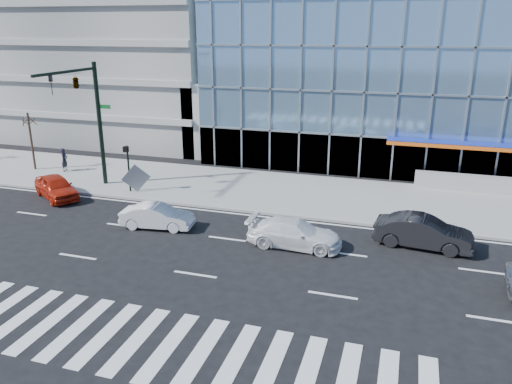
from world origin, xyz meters
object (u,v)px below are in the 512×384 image
Objects in this scene: red_sedan at (56,187)px; street_tree_near at (28,121)px; ped_signal_post at (128,161)px; white_sedan at (157,216)px; pedestrian at (64,160)px; dark_sedan at (423,232)px; tilted_panel at (136,178)px; traffic_signal at (83,96)px; white_suv at (294,233)px.

street_tree_near is at bearing 83.12° from red_sedan.
ped_signal_post is 0.71× the size of red_sedan.
white_sedan is 2.28× the size of pedestrian.
red_sedan is (-8.35, 2.51, 0.08)m from white_sedan.
white_sedan is 13.62m from dark_sedan.
ped_signal_post is 9.97m from street_tree_near.
street_tree_near is at bearing 134.21° from tilted_panel.
street_tree_near is 28.17m from dark_sedan.
traffic_signal is 16.07m from white_suv.
white_suv is at bearing -18.88° from street_tree_near.
pedestrian reaches higher than white_suv.
red_sedan is (5.57, -4.68, -3.06)m from street_tree_near.
ped_signal_post reaches higher than tilted_panel.
street_tree_near is (-7.00, 2.93, -2.39)m from traffic_signal.
white_sedan is 13.66m from pedestrian.
dark_sedan is at bearing -90.23° from white_sedan.
street_tree_near is 3.73m from pedestrian.
street_tree_near is 3.25× the size of tilted_panel.
dark_sedan reaches higher than white_suv.
white_suv is 20.44m from pedestrian.
white_sedan is (6.92, -4.26, -5.52)m from traffic_signal.
ped_signal_post is (2.50, 0.37, -4.02)m from traffic_signal.
traffic_signal is 7.57m from pedestrian.
street_tree_near is at bearing 55.59° from white_sedan.
red_sedan is at bearing -129.34° from traffic_signal.
white_sedan is at bearing 103.18° from dark_sedan.
street_tree_near is at bearing 164.94° from ped_signal_post.
red_sedan is 2.47× the size of pedestrian.
street_tree_near is 10.63m from tilted_panel.
white_sedan is 8.72m from red_sedan.
ped_signal_post is 0.65× the size of white_suv.
traffic_signal reaches higher than dark_sedan.
dark_sedan is 1.11× the size of red_sedan.
white_suv is at bearing -16.96° from traffic_signal.
tilted_panel is (-17.48, 3.05, 0.30)m from dark_sedan.
street_tree_near reaches higher than pedestrian.
ped_signal_post is at bearing 36.58° from white_sedan.
traffic_signal is 9.82m from white_sedan.
traffic_signal is 7.96m from street_tree_near.
dark_sedan is 25.64m from pedestrian.
ped_signal_post is at bearing -122.74° from pedestrian.
white_sedan is at bearing -46.31° from ped_signal_post.
traffic_signal is 6.15× the size of tilted_panel.
white_suv reaches higher than white_sedan.
pedestrian is (-4.53, 3.19, -5.16)m from traffic_signal.
ped_signal_post is 12.95m from white_suv.
traffic_signal is 4.69× the size of pedestrian.
tilted_panel is at bearing 8.27° from traffic_signal.
dark_sedan is (27.45, -5.55, -3.01)m from street_tree_near.
traffic_signal is at bearing 88.99° from dark_sedan.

